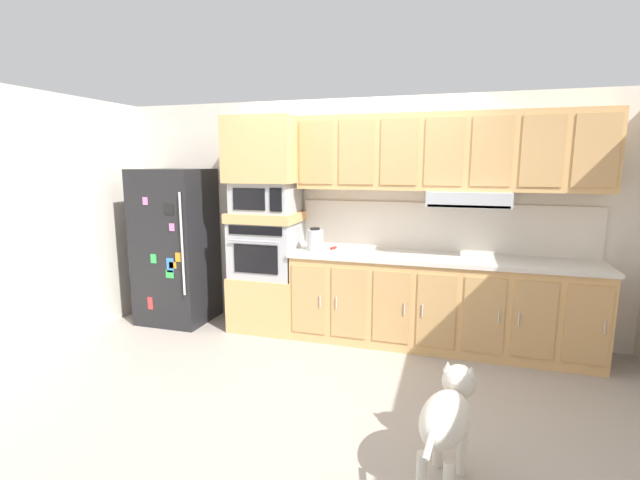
{
  "coord_description": "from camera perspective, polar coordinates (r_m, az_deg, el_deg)",
  "views": [
    {
      "loc": [
        1.01,
        -3.71,
        1.83
      ],
      "look_at": [
        -0.16,
        0.22,
        1.12
      ],
      "focal_mm": 25.17,
      "sensor_mm": 36.0,
      "label": 1
    }
  ],
  "objects": [
    {
      "name": "countertop_slab",
      "position": [
        4.56,
        14.95,
        -2.29
      ],
      "size": [
        2.97,
        0.64,
        0.04
      ],
      "primitive_type": "cube",
      "color": "beige",
      "rests_on": "lower_cabinet_run"
    },
    {
      "name": "back_kitchen_wall",
      "position": [
        4.96,
        4.79,
        3.07
      ],
      "size": [
        6.2,
        0.12,
        2.5
      ],
      "primitive_type": "cube",
      "color": "beige",
      "rests_on": "ground"
    },
    {
      "name": "lower_cabinet_run",
      "position": [
        4.67,
        14.7,
        -7.82
      ],
      "size": [
        2.93,
        0.63,
        0.88
      ],
      "color": "tan",
      "rests_on": "ground"
    },
    {
      "name": "screwdriver",
      "position": [
        4.77,
        1.82,
        -1.01
      ],
      "size": [
        0.15,
        0.14,
        0.03
      ],
      "color": "red",
      "rests_on": "countertop_slab"
    },
    {
      "name": "ground_plane",
      "position": [
        4.26,
        1.32,
        -15.61
      ],
      "size": [
        9.6,
        9.6,
        0.0
      ],
      "primitive_type": "plane",
      "color": "#9E9389"
    },
    {
      "name": "appliance_mid_shelf",
      "position": [
        4.9,
        -6.85,
        2.96
      ],
      "size": [
        0.74,
        0.62,
        0.1
      ],
      "primitive_type": "cube",
      "color": "tan",
      "rests_on": "built_in_oven"
    },
    {
      "name": "side_panel_left",
      "position": [
        5.35,
        -28.92,
        2.37
      ],
      "size": [
        0.12,
        7.1,
        2.5
      ],
      "primitive_type": "cube",
      "color": "beige",
      "rests_on": "ground"
    },
    {
      "name": "backsplash_panel",
      "position": [
        4.8,
        15.21,
        1.57
      ],
      "size": [
        2.97,
        0.02,
        0.5
      ],
      "primitive_type": "cube",
      "color": "silver",
      "rests_on": "countertop_slab"
    },
    {
      "name": "refrigerator",
      "position": [
        5.43,
        -17.82,
        -0.73
      ],
      "size": [
        0.76,
        0.73,
        1.76
      ],
      "color": "black",
      "rests_on": "ground"
    },
    {
      "name": "oven_base_cabinet",
      "position": [
        5.1,
        -6.63,
        -7.69
      ],
      "size": [
        0.74,
        0.62,
        0.6
      ],
      "primitive_type": "cube",
      "color": "tan",
      "rests_on": "ground"
    },
    {
      "name": "dog",
      "position": [
        2.84,
        15.96,
        -20.45
      ],
      "size": [
        0.36,
        0.87,
        0.62
      ],
      "rotation": [
        0.0,
        0.0,
        1.35
      ],
      "color": "beige",
      "rests_on": "ground"
    },
    {
      "name": "appliance_upper_cabinet",
      "position": [
        4.87,
        -7.02,
        11.28
      ],
      "size": [
        0.74,
        0.62,
        0.68
      ],
      "primitive_type": "cube",
      "color": "tan",
      "rests_on": "microwave"
    },
    {
      "name": "upper_cabinet_with_hood",
      "position": [
        4.59,
        15.75,
        10.36
      ],
      "size": [
        2.93,
        0.48,
        0.88
      ],
      "color": "tan",
      "rests_on": "backsplash_panel"
    },
    {
      "name": "microwave",
      "position": [
        4.88,
        -6.91,
        5.4
      ],
      "size": [
        0.64,
        0.54,
        0.32
      ],
      "color": "#A8AAAF",
      "rests_on": "appliance_mid_shelf"
    },
    {
      "name": "electric_kettle",
      "position": [
        4.69,
        -0.64,
        0.05
      ],
      "size": [
        0.17,
        0.17,
        0.24
      ],
      "color": "#A8AAAF",
      "rests_on": "countertop_slab"
    },
    {
      "name": "built_in_oven",
      "position": [
        4.96,
        -6.78,
        -1.07
      ],
      "size": [
        0.7,
        0.62,
        0.6
      ],
      "color": "#A8AAAF",
      "rests_on": "oven_base_cabinet"
    }
  ]
}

